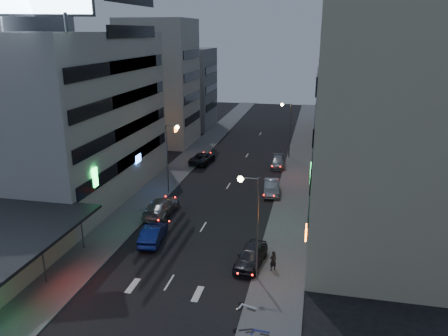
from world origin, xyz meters
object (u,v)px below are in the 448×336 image
(parked_car_right_mid, at_px, (272,187))
(parked_car_right_far, at_px, (278,162))
(scooter_blue, at_px, (270,325))
(scooter_black_b, at_px, (253,321))
(scooter_silver_b, at_px, (258,301))
(parked_car_left, at_px, (202,158))
(scooter_silver_a, at_px, (269,332))
(road_car_silver, at_px, (161,207))
(parked_car_right_near, at_px, (251,256))
(road_car_blue, at_px, (153,234))
(person, at_px, (273,261))

(parked_car_right_mid, xyz_separation_m, parked_car_right_far, (-0.30, 10.63, -0.10))
(scooter_blue, height_order, scooter_black_b, scooter_blue)
(scooter_blue, relative_size, scooter_silver_b, 0.96)
(parked_car_left, height_order, scooter_silver_a, parked_car_left)
(scooter_silver_a, relative_size, scooter_black_b, 1.11)
(parked_car_left, distance_m, scooter_black_b, 36.95)
(scooter_silver_a, height_order, scooter_black_b, scooter_silver_a)
(parked_car_right_mid, height_order, parked_car_right_far, parked_car_right_mid)
(road_car_silver, distance_m, scooter_silver_b, 18.31)
(parked_car_right_near, relative_size, parked_car_right_mid, 0.98)
(scooter_blue, bearing_deg, scooter_black_b, 87.11)
(road_car_silver, relative_size, scooter_silver_a, 3.26)
(parked_car_right_near, height_order, parked_car_right_far, parked_car_right_near)
(parked_car_right_near, xyz_separation_m, parked_car_left, (-11.20, 26.86, -0.05))
(parked_car_right_near, height_order, road_car_blue, parked_car_right_near)
(parked_car_right_far, xyz_separation_m, person, (2.30, -27.77, 0.24))
(parked_car_left, height_order, parked_car_right_far, parked_car_left)
(parked_car_right_far, distance_m, person, 27.87)
(road_car_blue, bearing_deg, scooter_black_b, 129.66)
(road_car_blue, bearing_deg, scooter_silver_a, 130.15)
(road_car_silver, bearing_deg, scooter_black_b, 128.21)
(scooter_silver_a, xyz_separation_m, scooter_black_b, (-1.08, 0.85, -0.06))
(parked_car_right_mid, distance_m, scooter_black_b, 24.50)
(parked_car_left, distance_m, scooter_blue, 37.46)
(scooter_black_b, bearing_deg, scooter_silver_a, -148.60)
(scooter_black_b, bearing_deg, scooter_silver_b, -20.03)
(road_car_silver, xyz_separation_m, scooter_silver_a, (13.08, -16.84, -0.18))
(road_car_silver, distance_m, scooter_black_b, 19.99)
(road_car_blue, xyz_separation_m, scooter_blue, (11.64, -10.19, -0.16))
(parked_car_right_far, bearing_deg, person, -90.45)
(road_car_silver, height_order, scooter_silver_b, road_car_silver)
(parked_car_right_near, bearing_deg, scooter_silver_b, -69.19)
(parked_car_right_near, relative_size, scooter_silver_b, 2.74)
(parked_car_right_mid, height_order, scooter_silver_a, parked_car_right_mid)
(parked_car_right_mid, height_order, person, person)
(parked_car_right_mid, relative_size, scooter_silver_a, 2.72)
(parked_car_right_far, distance_m, scooter_silver_b, 32.98)
(road_car_silver, bearing_deg, road_car_blue, 104.98)
(scooter_silver_a, bearing_deg, road_car_silver, 41.92)
(parked_car_right_near, xyz_separation_m, scooter_black_b, (1.40, -7.88, -0.20))
(parked_car_left, relative_size, scooter_silver_a, 3.06)
(parked_car_left, bearing_deg, scooter_black_b, 115.02)
(parked_car_right_far, bearing_deg, road_car_blue, -114.37)
(road_car_silver, distance_m, scooter_silver_a, 21.32)
(scooter_black_b, bearing_deg, parked_car_right_near, -10.57)
(parked_car_right_mid, distance_m, scooter_silver_b, 22.36)
(parked_car_right_far, bearing_deg, scooter_silver_a, -90.51)
(road_car_blue, bearing_deg, road_car_silver, -83.07)
(parked_car_right_near, bearing_deg, scooter_blue, -65.42)
(parked_car_right_mid, bearing_deg, parked_car_left, 130.91)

